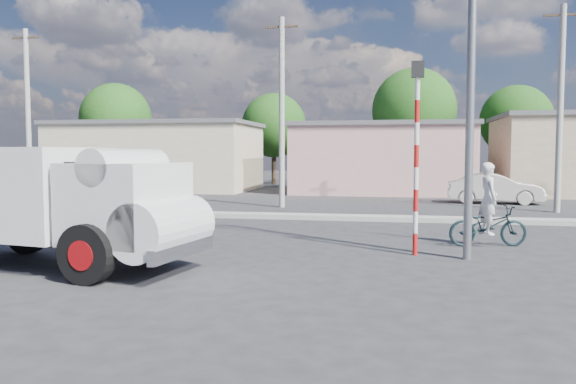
% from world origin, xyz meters
% --- Properties ---
extents(ground_plane, '(120.00, 120.00, 0.00)m').
position_xyz_m(ground_plane, '(0.00, 0.00, 0.00)').
color(ground_plane, '#2A2A2D').
rests_on(ground_plane, ground).
extents(median, '(40.00, 0.80, 0.16)m').
position_xyz_m(median, '(0.00, 8.00, 0.08)').
color(median, '#99968E').
rests_on(median, ground).
extents(truck, '(6.16, 3.10, 2.43)m').
position_xyz_m(truck, '(-3.93, -1.22, 1.35)').
color(truck, black).
rests_on(truck, ground).
extents(bicycle, '(2.04, 1.07, 1.02)m').
position_xyz_m(bicycle, '(5.02, 3.09, 0.51)').
color(bicycle, black).
rests_on(bicycle, ground).
extents(cyclist, '(0.55, 0.73, 1.79)m').
position_xyz_m(cyclist, '(5.02, 3.09, 0.89)').
color(cyclist, white).
rests_on(cyclist, ground).
extents(car_cream, '(4.29, 1.82, 1.38)m').
position_xyz_m(car_cream, '(7.28, 15.57, 0.69)').
color(car_cream, beige).
rests_on(car_cream, ground).
extents(traffic_pole, '(0.28, 0.18, 4.36)m').
position_xyz_m(traffic_pole, '(3.20, 1.50, 2.59)').
color(traffic_pole, red).
rests_on(traffic_pole, ground).
extents(streetlight, '(2.34, 0.22, 9.00)m').
position_xyz_m(streetlight, '(4.14, 1.20, 4.96)').
color(streetlight, slate).
rests_on(streetlight, ground).
extents(building_row, '(37.80, 7.30, 4.44)m').
position_xyz_m(building_row, '(1.10, 22.00, 2.13)').
color(building_row, beige).
rests_on(building_row, ground).
extents(tree_row, '(43.62, 7.43, 8.42)m').
position_xyz_m(tree_row, '(3.76, 28.45, 4.99)').
color(tree_row, '#38281E').
rests_on(tree_row, ground).
extents(utility_poles, '(35.40, 0.24, 8.00)m').
position_xyz_m(utility_poles, '(3.25, 12.00, 4.07)').
color(utility_poles, '#99968E').
rests_on(utility_poles, ground).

